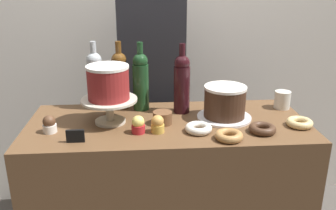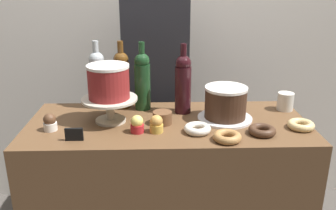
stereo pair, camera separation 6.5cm
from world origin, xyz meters
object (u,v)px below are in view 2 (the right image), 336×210
(donut_glazed, at_px, (301,125))
(coffee_cup_ceramic, at_px, (285,101))
(wine_bottle_clear, at_px, (98,78))
(wine_bottle_amber, at_px, (122,79))
(cupcake_lemon, at_px, (137,124))
(cupcake_caramel, at_px, (156,124))
(wine_bottle_green, at_px, (142,80))
(donut_maple, at_px, (227,137))
(barista_figure, at_px, (156,98))
(donut_sugar, at_px, (197,129))
(chocolate_round_cake, at_px, (226,102))
(cookie_stack, at_px, (162,118))
(white_layer_cake, at_px, (109,82))
(cupcake_chocolate, at_px, (50,122))
(wine_bottle_dark_red, at_px, (183,83))
(cake_stand_pedestal, at_px, (110,105))
(donut_chocolate, at_px, (262,130))
(price_sign_chalkboard, at_px, (74,134))

(donut_glazed, xyz_separation_m, coffee_cup_ceramic, (0.01, 0.23, 0.03))
(wine_bottle_clear, bearing_deg, wine_bottle_amber, -4.08)
(cupcake_lemon, height_order, cupcake_caramel, same)
(wine_bottle_green, distance_m, donut_maple, 0.52)
(cupcake_lemon, bearing_deg, barista_figure, 82.83)
(donut_sugar, height_order, donut_maple, same)
(wine_bottle_green, height_order, donut_maple, wine_bottle_green)
(chocolate_round_cake, relative_size, cookie_stack, 2.23)
(white_layer_cake, relative_size, cupcake_chocolate, 2.43)
(wine_bottle_green, height_order, barista_figure, barista_figure)
(chocolate_round_cake, xyz_separation_m, donut_glazed, (0.30, -0.12, -0.06))
(wine_bottle_clear, relative_size, wine_bottle_dark_red, 1.00)
(cake_stand_pedestal, relative_size, coffee_cup_ceramic, 2.86)
(cupcake_lemon, xyz_separation_m, donut_chocolate, (0.51, -0.03, -0.02))
(cake_stand_pedestal, height_order, wine_bottle_amber, wine_bottle_amber)
(donut_sugar, bearing_deg, wine_bottle_green, 128.71)
(chocolate_round_cake, xyz_separation_m, wine_bottle_amber, (-0.47, 0.18, 0.06))
(chocolate_round_cake, height_order, donut_maple, chocolate_round_cake)
(cake_stand_pedestal, distance_m, cookie_stack, 0.24)
(cupcake_caramel, relative_size, donut_sugar, 0.66)
(cupcake_caramel, relative_size, cookie_stack, 0.88)
(cupcake_chocolate, bearing_deg, donut_chocolate, -4.43)
(barista_figure, bearing_deg, donut_glazed, -44.45)
(coffee_cup_ceramic, bearing_deg, cupcake_caramel, -158.55)
(cake_stand_pedestal, relative_size, donut_sugar, 2.17)
(wine_bottle_clear, height_order, cupcake_caramel, wine_bottle_clear)
(donut_glazed, bearing_deg, chocolate_round_cake, 159.10)
(wine_bottle_green, height_order, donut_glazed, wine_bottle_green)
(chocolate_round_cake, bearing_deg, barista_figure, 122.55)
(chocolate_round_cake, bearing_deg, donut_chocolate, -53.57)
(white_layer_cake, height_order, cupcake_caramel, white_layer_cake)
(wine_bottle_amber, bearing_deg, donut_glazed, -20.67)
(wine_bottle_green, xyz_separation_m, cupcake_caramel, (0.06, -0.28, -0.11))
(cake_stand_pedestal, xyz_separation_m, price_sign_chalkboard, (-0.12, -0.19, -0.05))
(cake_stand_pedestal, xyz_separation_m, barista_figure, (0.20, 0.50, -0.13))
(cupcake_lemon, height_order, donut_sugar, cupcake_lemon)
(white_layer_cake, bearing_deg, donut_chocolate, -13.74)
(wine_bottle_dark_red, height_order, coffee_cup_ceramic, wine_bottle_dark_red)
(wine_bottle_clear, height_order, donut_sugar, wine_bottle_clear)
(coffee_cup_ceramic, height_order, barista_figure, barista_figure)
(donut_chocolate, distance_m, coffee_cup_ceramic, 0.34)
(wine_bottle_clear, xyz_separation_m, donut_chocolate, (0.71, -0.35, -0.13))
(price_sign_chalkboard, relative_size, barista_figure, 0.04)
(cake_stand_pedestal, distance_m, barista_figure, 0.55)
(donut_maple, distance_m, barista_figure, 0.77)
(donut_chocolate, distance_m, donut_sugar, 0.26)
(wine_bottle_clear, height_order, barista_figure, barista_figure)
(donut_glazed, distance_m, barista_figure, 0.86)
(wine_bottle_dark_red, xyz_separation_m, barista_figure, (-0.13, 0.39, -0.20))
(donut_glazed, distance_m, donut_maple, 0.35)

